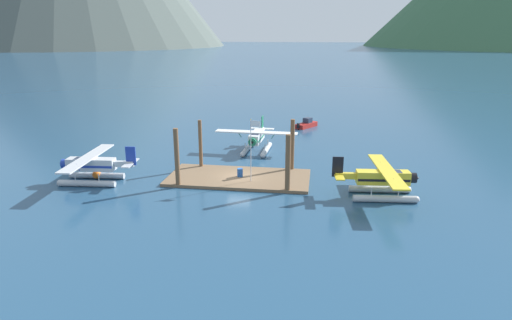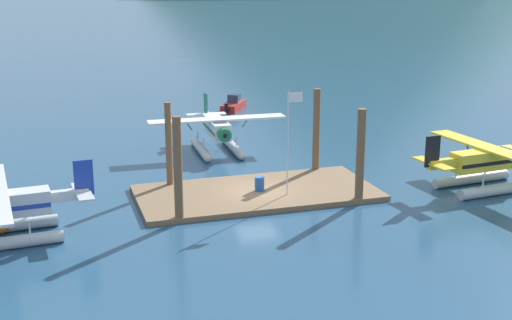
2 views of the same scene
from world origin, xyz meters
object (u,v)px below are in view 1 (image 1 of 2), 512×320
seaplane_silver_port_aft (91,168)px  seaplane_yellow_stbd_aft (383,181)px  flagpole (252,143)px  mooring_buoy (97,175)px  fuel_drum (240,173)px  seaplane_white_bow_centre (257,140)px  boat_red_open_north (307,124)px

seaplane_silver_port_aft → seaplane_yellow_stbd_aft: bearing=0.1°
flagpole → seaplane_yellow_stbd_aft: bearing=-8.4°
mooring_buoy → flagpole: bearing=2.7°
fuel_drum → seaplane_silver_port_aft: (-14.71, -3.12, 0.84)m
mooring_buoy → fuel_drum: bearing=7.6°
fuel_drum → seaplane_yellow_stbd_aft: size_ratio=0.08×
seaplane_white_bow_centre → seaplane_silver_port_aft: 20.50m
fuel_drum → mooring_buoy: (-14.84, -1.98, -0.29)m
mooring_buoy → seaplane_white_bow_centre: 19.86m
flagpole → boat_red_open_north: bearing=81.0°
flagpole → seaplane_white_bow_centre: (-1.34, 12.26, -2.66)m
flagpole → boat_red_open_north: (4.48, 28.25, -3.75)m
mooring_buoy → seaplane_silver_port_aft: seaplane_silver_port_aft is taller
seaplane_yellow_stbd_aft → flagpole: bearing=171.6°
mooring_buoy → boat_red_open_north: boat_red_open_north is taller
flagpole → seaplane_yellow_stbd_aft: size_ratio=0.61×
seaplane_white_bow_centre → seaplane_silver_port_aft: (-14.84, -14.15, 0.00)m
flagpole → boat_red_open_north: 28.84m
mooring_buoy → seaplane_white_bow_centre: seaplane_white_bow_centre is taller
seaplane_yellow_stbd_aft → seaplane_white_bow_centre: bearing=134.4°
seaplane_white_bow_centre → fuel_drum: bearing=-90.6°
mooring_buoy → seaplane_white_bow_centre: bearing=41.0°
seaplane_yellow_stbd_aft → seaplane_silver_port_aft: size_ratio=1.00×
boat_red_open_north → flagpole: bearing=-99.0°
fuel_drum → seaplane_silver_port_aft: size_ratio=0.08×
seaplane_white_bow_centre → seaplane_yellow_stbd_aft: bearing=-45.6°
seaplane_white_bow_centre → seaplane_yellow_stbd_aft: size_ratio=1.00×
seaplane_white_bow_centre → boat_red_open_north: bearing=70.0°
seaplane_white_bow_centre → boat_red_open_north: size_ratio=2.40×
flagpole → fuel_drum: 3.98m
mooring_buoy → seaplane_yellow_stbd_aft: 28.82m
flagpole → fuel_drum: flagpole is taller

